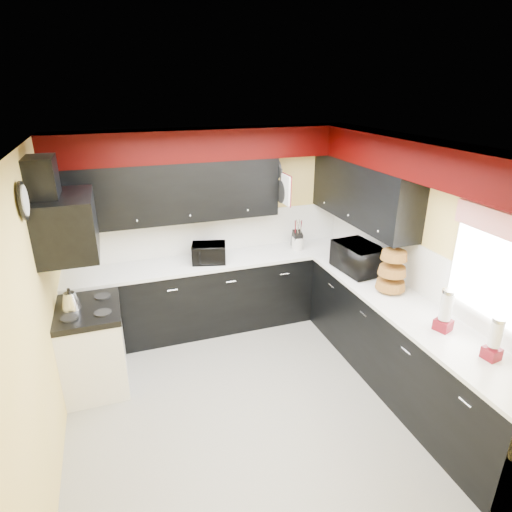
{
  "coord_description": "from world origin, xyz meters",
  "views": [
    {
      "loc": [
        -1.12,
        -3.31,
        2.98
      ],
      "look_at": [
        0.26,
        0.71,
        1.25
      ],
      "focal_mm": 30.0,
      "sensor_mm": 36.0,
      "label": 1
    }
  ],
  "objects": [
    {
      "name": "kettle",
      "position": [
        -1.64,
        0.78,
        1.0
      ],
      "size": [
        0.19,
        0.19,
        0.17
      ],
      "primitive_type": null,
      "rotation": [
        0.0,
        0.0,
        -0.0
      ],
      "color": "silver",
      "rests_on": "cooktop"
    },
    {
      "name": "wall_left",
      "position": [
        -1.8,
        0.0,
        1.25
      ],
      "size": [
        0.06,
        3.6,
        2.5
      ],
      "primitive_type": "cube",
      "color": "#E0C666",
      "rests_on": "ground"
    },
    {
      "name": "wall_right",
      "position": [
        1.8,
        0.0,
        1.25
      ],
      "size": [
        0.06,
        3.6,
        2.5
      ],
      "primitive_type": "cube",
      "color": "#E0C666",
      "rests_on": "ground"
    },
    {
      "name": "valance",
      "position": [
        1.73,
        -0.9,
        1.95
      ],
      "size": [
        0.04,
        0.88,
        0.2
      ],
      "primitive_type": "cube",
      "color": "red",
      "rests_on": "wall_right"
    },
    {
      "name": "dispenser_b",
      "position": [
        1.57,
        -1.22,
        1.1
      ],
      "size": [
        0.13,
        0.13,
        0.32
      ],
      "primitive_type": null,
      "rotation": [
        0.0,
        0.0,
        0.13
      ],
      "color": "#560004",
      "rests_on": "counter_right"
    },
    {
      "name": "pan_mid",
      "position": [
        0.82,
        1.42,
        1.75
      ],
      "size": [
        0.03,
        0.28,
        0.46
      ],
      "primitive_type": null,
      "color": "black",
      "rests_on": "upper_back"
    },
    {
      "name": "deco_plate",
      "position": [
        1.77,
        -0.35,
        2.25
      ],
      "size": [
        0.03,
        0.24,
        0.24
      ],
      "primitive_type": null,
      "color": "white",
      "rests_on": "wall_right"
    },
    {
      "name": "pan_top",
      "position": [
        0.82,
        1.55,
        2.0
      ],
      "size": [
        0.03,
        0.22,
        0.4
      ],
      "primitive_type": null,
      "color": "black",
      "rests_on": "upper_back"
    },
    {
      "name": "toaster_oven",
      "position": [
        -0.1,
        1.44,
        1.06
      ],
      "size": [
        0.48,
        0.43,
        0.23
      ],
      "primitive_type": "imported",
      "rotation": [
        0.0,
        0.0,
        -0.26
      ],
      "color": "black",
      "rests_on": "counter_back"
    },
    {
      "name": "knife_block",
      "position": [
        1.1,
        1.51,
        1.06
      ],
      "size": [
        0.13,
        0.16,
        0.24
      ],
      "primitive_type": "cube",
      "rotation": [
        0.0,
        0.0,
        -0.13
      ],
      "color": "black",
      "rests_on": "counter_back"
    },
    {
      "name": "cab_back",
      "position": [
        0.0,
        1.5,
        0.45
      ],
      "size": [
        3.6,
        0.6,
        0.9
      ],
      "primitive_type": "cube",
      "color": "black",
      "rests_on": "ground"
    },
    {
      "name": "ground",
      "position": [
        0.0,
        0.0,
        0.0
      ],
      "size": [
        3.6,
        3.6,
        0.0
      ],
      "primitive_type": "plane",
      "color": "gray",
      "rests_on": "ground"
    },
    {
      "name": "splash_back",
      "position": [
        0.0,
        1.79,
        1.19
      ],
      "size": [
        3.6,
        0.02,
        0.5
      ],
      "primitive_type": "cube",
      "color": "white",
      "rests_on": "counter_back"
    },
    {
      "name": "soffit_right",
      "position": [
        1.62,
        -0.18,
        2.33
      ],
      "size": [
        0.36,
        3.24,
        0.35
      ],
      "primitive_type": "cube",
      "color": "black",
      "rests_on": "wall_right"
    },
    {
      "name": "counter_right",
      "position": [
        1.5,
        -0.3,
        0.92
      ],
      "size": [
        0.64,
        3.02,
        0.04
      ],
      "primitive_type": "cube",
      "color": "white",
      "rests_on": "cab_right"
    },
    {
      "name": "window",
      "position": [
        1.79,
        -0.9,
        1.55
      ],
      "size": [
        0.03,
        0.86,
        0.96
      ],
      "primitive_type": null,
      "color": "white",
      "rests_on": "wall_right"
    },
    {
      "name": "splash_right",
      "position": [
        1.79,
        0.0,
        1.19
      ],
      "size": [
        0.02,
        3.6,
        0.5
      ],
      "primitive_type": "cube",
      "color": "white",
      "rests_on": "counter_right"
    },
    {
      "name": "dispenser_a",
      "position": [
        1.51,
        -0.75,
        1.12
      ],
      "size": [
        0.17,
        0.17,
        0.36
      ],
      "primitive_type": null,
      "rotation": [
        0.0,
        0.0,
        0.35
      ],
      "color": "#700800",
      "rests_on": "counter_right"
    },
    {
      "name": "baskets",
      "position": [
        1.52,
        0.05,
        1.18
      ],
      "size": [
        0.27,
        0.27,
        0.5
      ],
      "primitive_type": null,
      "color": "brown",
      "rests_on": "upper_right"
    },
    {
      "name": "hood",
      "position": [
        -1.55,
        0.75,
        1.78
      ],
      "size": [
        0.5,
        0.78,
        0.55
      ],
      "primitive_type": "cube",
      "color": "black",
      "rests_on": "wall_left"
    },
    {
      "name": "utensil_crock",
      "position": [
        1.1,
        1.48,
        1.02
      ],
      "size": [
        0.19,
        0.19,
        0.17
      ],
      "primitive_type": "cylinder",
      "rotation": [
        0.0,
        0.0,
        -0.23
      ],
      "color": "silver",
      "rests_on": "counter_back"
    },
    {
      "name": "soffit_back",
      "position": [
        0.0,
        1.62,
        2.33
      ],
      "size": [
        3.6,
        0.36,
        0.35
      ],
      "primitive_type": "cube",
      "color": "black",
      "rests_on": "wall_back"
    },
    {
      "name": "stove",
      "position": [
        -1.5,
        0.75,
        0.43
      ],
      "size": [
        0.6,
        0.75,
        0.86
      ],
      "primitive_type": "cube",
      "color": "white",
      "rests_on": "ground"
    },
    {
      "name": "cooktop",
      "position": [
        -1.5,
        0.75,
        0.89
      ],
      "size": [
        0.62,
        0.77,
        0.06
      ],
      "primitive_type": "cube",
      "color": "black",
      "rests_on": "stove"
    },
    {
      "name": "upper_right",
      "position": [
        1.62,
        0.9,
        1.8
      ],
      "size": [
        0.35,
        1.8,
        0.7
      ],
      "primitive_type": "cube",
      "color": "black",
      "rests_on": "wall_right"
    },
    {
      "name": "counter_back",
      "position": [
        0.0,
        1.5,
        0.92
      ],
      "size": [
        3.62,
        0.64,
        0.04
      ],
      "primitive_type": "cube",
      "color": "white",
      "rests_on": "cab_back"
    },
    {
      "name": "wall_back",
      "position": [
        0.0,
        1.8,
        1.25
      ],
      "size": [
        3.6,
        0.06,
        2.5
      ],
      "primitive_type": "cube",
      "color": "#E0C666",
      "rests_on": "ground"
    },
    {
      "name": "pan_low",
      "position": [
        0.82,
        1.68,
        1.72
      ],
      "size": [
        0.03,
        0.24,
        0.42
      ],
      "primitive_type": null,
      "color": "black",
      "rests_on": "upper_back"
    },
    {
      "name": "upper_back",
      "position": [
        -0.5,
        1.62,
        1.8
      ],
      "size": [
        2.6,
        0.35,
        0.7
      ],
      "primitive_type": "cube",
      "color": "black",
      "rests_on": "wall_back"
    },
    {
      "name": "cab_right",
      "position": [
        1.5,
        -0.3,
        0.45
      ],
      "size": [
        0.6,
        3.0,
        0.9
      ],
      "primitive_type": "cube",
      "color": "black",
      "rests_on": "ground"
    },
    {
      "name": "hood_duct",
      "position": [
        -1.68,
        0.75,
        2.2
      ],
      "size": [
        0.24,
        0.4,
        0.4
      ],
      "primitive_type": "cube",
      "color": "black",
      "rests_on": "wall_left"
    },
    {
      "name": "clock",
      "position": [
        -1.77,
        0.25,
        2.15
      ],
      "size": [
        0.03,
        0.3,
        0.3
      ],
      "primitive_type": null,
      "color": "black",
      "rests_on": "wall_left"
    },
    {
      "name": "ceiling",
      "position": [
        0.0,
        0.0,
        2.5
      ],
      "size": [
        3.6,
        3.6,
        0.06
      ],
      "primitive_type": "cube",
      "color": "white",
      "rests_on": "wall_back"
    },
    {
      "name": "microwave",
      "position": [
        1.48,
        0.62,
        1.1
      ],
      "size": [
        0.44,
        0.62,
        0.32
      ],
      "primitive_type": "imported",
      "rotation": [
        0.0,
        0.0,
        1.66
      ],
      "color": "black",
      "rests_on": "counter_right"
    },
    {
      "name": "cut_board",
      "position": [
        0.83,
        1.3,
        1.8
      ],
      "size": [
        0.03,
        0.26,
        0.35
      ],
      "primitive_type": "cube",
      "color": "white",
      "rests_on": "upper_back"
    }
  ]
}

